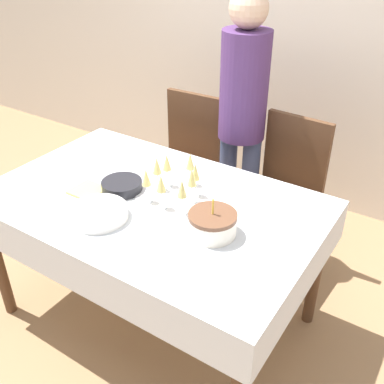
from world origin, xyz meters
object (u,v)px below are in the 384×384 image
plate_stack_dessert (122,186)px  person_standing (243,106)px  champagne_tray (174,183)px  plate_stack_main (98,213)px  dining_chair_far_right (284,190)px  dining_chair_far_left (186,160)px  birthday_cake (212,224)px

plate_stack_dessert → person_standing: bearing=76.3°
champagne_tray → plate_stack_main: champagne_tray is taller
dining_chair_far_right → plate_stack_dessert: 1.02m
plate_stack_main → plate_stack_dessert: 0.25m
dining_chair_far_left → dining_chair_far_right: 0.71m
dining_chair_far_left → person_standing: size_ratio=0.59×
plate_stack_main → person_standing: size_ratio=0.16×
birthday_cake → plate_stack_dessert: (-0.56, 0.07, -0.03)m
birthday_cake → plate_stack_main: (-0.49, -0.18, -0.03)m
dining_chair_far_left → dining_chair_far_right: same height
dining_chair_far_left → plate_stack_main: bearing=-76.8°
plate_stack_dessert → dining_chair_far_left: bearing=102.2°
person_standing → dining_chair_far_left: bearing=-176.1°
dining_chair_far_right → plate_stack_dessert: dining_chair_far_right is taller
dining_chair_far_left → birthday_cake: dining_chair_far_left is taller
plate_stack_dessert → person_standing: person_standing is taller
dining_chair_far_right → plate_stack_main: bearing=-113.2°
plate_stack_main → person_standing: (0.14, 1.10, 0.18)m
dining_chair_far_right → plate_stack_main: (-0.46, -1.07, 0.27)m
plate_stack_dessert → person_standing: size_ratio=0.12×
dining_chair_far_right → birthday_cake: size_ratio=4.63×
dining_chair_far_left → person_standing: bearing=3.9°
dining_chair_far_left → birthday_cake: bearing=-50.5°
plate_stack_main → plate_stack_dessert: (-0.07, 0.24, 0.00)m
birthday_cake → champagne_tray: size_ratio=0.56×
champagne_tray → plate_stack_main: (-0.19, -0.32, -0.06)m
champagne_tray → dining_chair_far_right: bearing=69.9°
dining_chair_far_left → person_standing: 0.60m
birthday_cake → plate_stack_dessert: bearing=173.3°
plate_stack_dessert → birthday_cake: bearing=-6.7°
dining_chair_far_left → birthday_cake: 1.20m
dining_chair_far_left → plate_stack_dessert: size_ratio=4.77×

